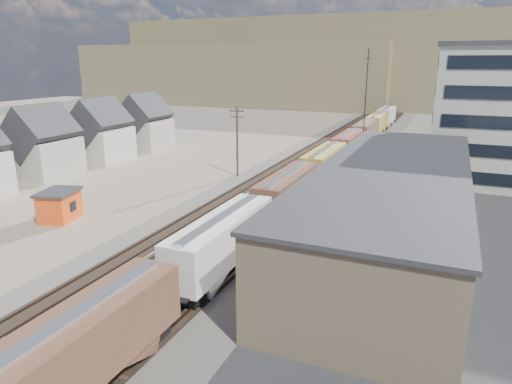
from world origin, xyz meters
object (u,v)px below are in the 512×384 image
at_px(freight_train, 337,153).
at_px(maintenance_shed, 59,205).
at_px(parked_car_blue, 501,171).
at_px(utility_pole_north, 237,140).

relative_size(freight_train, maintenance_shed, 23.45).
xyz_separation_m(maintenance_shed, parked_car_blue, (44.29, 39.92, -0.95)).
xyz_separation_m(freight_train, utility_pole_north, (-12.30, -9.40, 2.50)).
bearing_deg(parked_car_blue, utility_pole_north, 159.03).
height_order(freight_train, maintenance_shed, freight_train).
xyz_separation_m(freight_train, maintenance_shed, (-21.43, -33.67, -1.15)).
height_order(utility_pole_north, maintenance_shed, utility_pole_north).
bearing_deg(freight_train, parked_car_blue, 15.28).
bearing_deg(utility_pole_north, freight_train, 37.38).
bearing_deg(maintenance_shed, parked_car_blue, 42.03).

